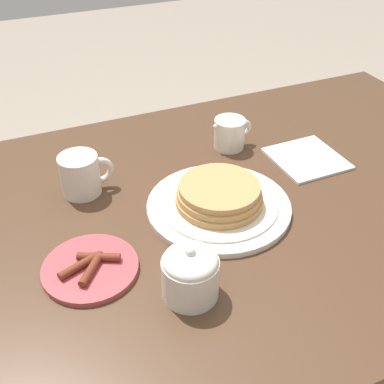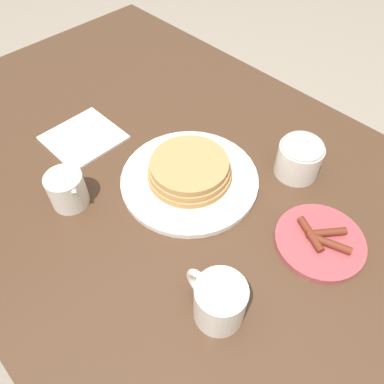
% 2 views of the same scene
% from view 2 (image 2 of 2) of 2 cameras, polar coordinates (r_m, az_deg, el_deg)
% --- Properties ---
extents(ground_plane, '(8.00, 8.00, 0.00)m').
position_cam_2_polar(ground_plane, '(1.39, 0.71, -19.77)').
color(ground_plane, gray).
extents(dining_table, '(1.51, 0.86, 0.73)m').
position_cam_2_polar(dining_table, '(0.83, 1.11, -5.28)').
color(dining_table, '#4C3321').
rests_on(dining_table, ground_plane).
extents(pancake_plate, '(0.28, 0.28, 0.06)m').
position_cam_2_polar(pancake_plate, '(0.75, -0.39, 2.72)').
color(pancake_plate, white).
rests_on(pancake_plate, dining_table).
extents(side_plate_bacon, '(0.16, 0.16, 0.02)m').
position_cam_2_polar(side_plate_bacon, '(0.71, 18.94, -7.00)').
color(side_plate_bacon, '#B2474C').
rests_on(side_plate_bacon, dining_table).
extents(coffee_mug, '(0.11, 0.08, 0.08)m').
position_cam_2_polar(coffee_mug, '(0.58, 4.05, -16.19)').
color(coffee_mug, silver).
rests_on(coffee_mug, dining_table).
extents(creamer_pitcher, '(0.10, 0.07, 0.08)m').
position_cam_2_polar(creamer_pitcher, '(0.74, -18.51, 0.40)').
color(creamer_pitcher, silver).
rests_on(creamer_pitcher, dining_table).
extents(sugar_bowl, '(0.09, 0.09, 0.10)m').
position_cam_2_polar(sugar_bowl, '(0.78, 16.11, 5.30)').
color(sugar_bowl, silver).
rests_on(sugar_bowl, dining_table).
extents(napkin, '(0.15, 0.15, 0.01)m').
position_cam_2_polar(napkin, '(0.89, -16.20, 7.95)').
color(napkin, white).
rests_on(napkin, dining_table).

